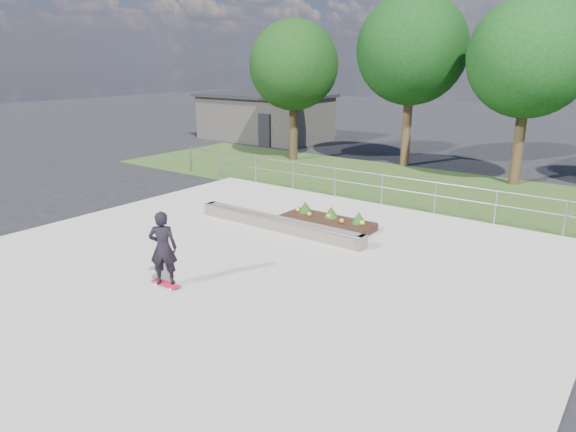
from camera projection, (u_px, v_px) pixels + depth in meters
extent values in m
plane|color=black|center=(247.00, 270.00, 13.05)|extent=(120.00, 120.00, 0.00)
cube|color=#2C451B|center=(419.00, 187.00, 21.49)|extent=(30.00, 8.00, 0.02)
cube|color=#B0A99C|center=(247.00, 269.00, 13.04)|extent=(15.00, 15.00, 0.06)
cylinder|color=gray|center=(191.00, 160.00, 24.34)|extent=(0.06, 0.06, 1.20)
cylinder|color=#96999E|center=(222.00, 164.00, 23.20)|extent=(0.06, 0.06, 1.20)
cylinder|color=gray|center=(256.00, 170.00, 22.06)|extent=(0.06, 0.06, 1.20)
cylinder|color=gray|center=(293.00, 176.00, 20.92)|extent=(0.06, 0.06, 1.20)
cylinder|color=gray|center=(335.00, 182.00, 19.77)|extent=(0.06, 0.06, 1.20)
cylinder|color=#93969B|center=(382.00, 190.00, 18.63)|extent=(0.06, 0.06, 1.20)
cylinder|color=gray|center=(435.00, 198.00, 17.49)|extent=(0.06, 0.06, 1.20)
cylinder|color=#93959B|center=(496.00, 208.00, 16.35)|extent=(0.06, 0.06, 1.20)
cylinder|color=gray|center=(565.00, 219.00, 15.20)|extent=(0.06, 0.06, 1.20)
cylinder|color=gray|center=(383.00, 175.00, 18.47)|extent=(20.00, 0.04, 0.04)
cylinder|color=gray|center=(382.00, 187.00, 18.60)|extent=(20.00, 0.04, 0.04)
cube|color=#33302D|center=(265.00, 118.00, 34.46)|extent=(8.00, 5.00, 2.80)
cube|color=black|center=(265.00, 95.00, 34.02)|extent=(8.40, 5.40, 0.20)
cube|color=black|center=(264.00, 130.00, 31.48)|extent=(0.90, 0.10, 2.00)
cylinder|color=black|center=(293.00, 132.00, 27.17)|extent=(0.44, 0.44, 2.93)
sphere|color=black|center=(294.00, 65.00, 26.18)|extent=(4.55, 4.55, 4.55)
cylinder|color=#382616|center=(406.00, 132.00, 25.50)|extent=(0.44, 0.44, 3.38)
sphere|color=black|center=(412.00, 49.00, 24.36)|extent=(5.25, 5.25, 5.25)
cylinder|color=#352415|center=(518.00, 148.00, 21.63)|extent=(0.44, 0.44, 3.15)
sphere|color=black|center=(530.00, 57.00, 20.56)|extent=(4.90, 4.90, 4.90)
cube|color=brown|center=(278.00, 224.00, 15.87)|extent=(6.00, 0.40, 0.40)
cylinder|color=gray|center=(274.00, 219.00, 15.66)|extent=(6.00, 0.06, 0.06)
cube|color=brown|center=(211.00, 208.00, 17.53)|extent=(0.15, 0.42, 0.40)
cube|color=brown|center=(361.00, 243.00, 14.21)|extent=(0.15, 0.42, 0.40)
cube|color=black|center=(327.00, 223.00, 16.20)|extent=(3.00, 1.20, 0.25)
sphere|color=yellow|center=(298.00, 210.00, 16.91)|extent=(0.14, 0.14, 0.14)
sphere|color=gold|center=(309.00, 214.00, 16.41)|extent=(0.14, 0.14, 0.14)
sphere|color=yellow|center=(329.00, 216.00, 16.22)|extent=(0.14, 0.14, 0.14)
sphere|color=gold|center=(342.00, 221.00, 15.72)|extent=(0.14, 0.14, 0.14)
sphere|color=yellow|center=(362.00, 223.00, 15.54)|extent=(0.14, 0.14, 0.14)
cone|color=#1A3F12|center=(305.00, 207.00, 16.88)|extent=(0.44, 0.44, 0.36)
cone|color=#1C4213|center=(331.00, 212.00, 16.31)|extent=(0.44, 0.44, 0.36)
cone|color=#164714|center=(359.00, 217.00, 15.74)|extent=(0.44, 0.44, 0.36)
cylinder|color=white|center=(156.00, 284.00, 12.02)|extent=(0.05, 0.03, 0.05)
cylinder|color=silver|center=(162.00, 281.00, 12.16)|extent=(0.05, 0.03, 0.05)
cylinder|color=white|center=(170.00, 289.00, 11.72)|extent=(0.05, 0.03, 0.05)
cylinder|color=silver|center=(176.00, 287.00, 11.86)|extent=(0.05, 0.03, 0.05)
cylinder|color=#9C9DA2|center=(158.00, 281.00, 12.08)|extent=(0.02, 0.18, 0.02)
cylinder|color=#A6A6AC|center=(173.00, 287.00, 11.78)|extent=(0.02, 0.18, 0.02)
cube|color=#B7162D|center=(166.00, 283.00, 11.93)|extent=(0.80, 0.21, 0.02)
imported|color=black|center=(163.00, 248.00, 11.67)|extent=(0.76, 0.71, 1.74)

